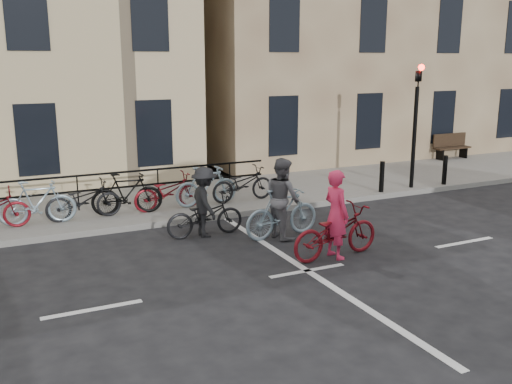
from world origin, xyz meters
name	(u,v)px	position (x,y,z in m)	size (l,w,h in m)	color
ground	(307,271)	(0.00, 0.00, 0.00)	(120.00, 120.00, 0.00)	black
sidewalk	(50,215)	(-4.00, 6.00, 0.07)	(46.00, 4.00, 0.15)	slate
building_east	(337,6)	(9.00, 13.00, 6.15)	(14.00, 10.00, 12.00)	#866C50
traffic_light	(416,111)	(6.20, 4.34, 2.45)	(0.18, 0.30, 3.90)	black
bollard_east	(382,177)	(5.00, 4.25, 0.60)	(0.14, 0.14, 0.90)	black
bollard_west	(445,170)	(7.40, 4.25, 0.60)	(0.14, 0.14, 0.90)	black
bench	(451,145)	(11.00, 7.73, 0.67)	(1.60, 0.41, 0.97)	black
parked_bikes	(83,199)	(-3.30, 5.04, 0.64)	(10.40, 1.23, 1.05)	black
cyclist_pink	(336,227)	(0.91, 0.44, 0.63)	(2.09, 0.88, 1.81)	maroon
cyclist_grey	(282,206)	(0.57, 2.09, 0.74)	(1.92, 0.94, 1.82)	#859EAE
cyclist_dark	(205,209)	(-0.97, 2.92, 0.63)	(1.81, 1.04, 1.60)	black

